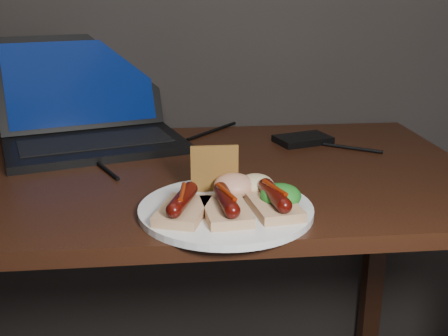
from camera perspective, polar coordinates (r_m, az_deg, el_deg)
desk at (r=1.20m, az=-8.61°, el=-4.34°), size 1.40×0.70×0.75m
laptop at (r=1.38m, az=-13.48°, el=4.68°), size 0.48×0.43×0.25m
hard_drive at (r=1.37m, az=8.01°, el=2.89°), size 0.15×0.12×0.02m
desk_cables at (r=1.31m, az=-7.94°, el=2.00°), size 1.01×0.44×0.01m
plate at (r=0.95m, az=0.19°, el=-4.24°), size 0.35×0.35×0.01m
bread_sausage_left at (r=0.91m, az=-4.22°, el=-3.85°), size 0.10×0.13×0.04m
bread_sausage_center at (r=0.90m, az=0.23°, el=-3.90°), size 0.08×0.12×0.04m
bread_sausage_right at (r=0.92m, az=5.14°, el=-3.42°), size 0.09×0.12×0.04m
crispbread at (r=1.00m, az=-0.97°, el=-0.06°), size 0.09×0.01×0.08m
salad_greens at (r=0.94m, az=5.75°, el=-2.82°), size 0.07×0.07×0.04m
salsa_mound at (r=0.98m, az=1.03°, el=-1.77°), size 0.07×0.07×0.04m
coleslaw_mound at (r=1.00m, az=3.25°, el=-1.67°), size 0.06×0.06×0.04m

